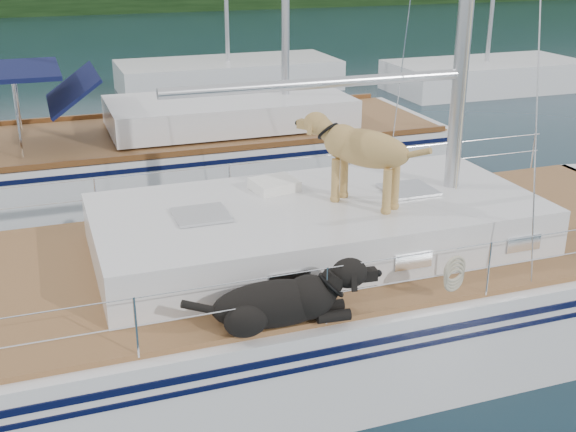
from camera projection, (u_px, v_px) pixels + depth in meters
name	position (u px, v px, depth m)	size (l,w,h in m)	color
ground	(255.00, 347.00, 8.88)	(120.00, 120.00, 0.00)	#0E252B
shore_bank	(56.00, 3.00, 49.30)	(92.00, 1.00, 1.20)	#595147
main_sailboat	(262.00, 297.00, 8.66)	(12.00, 3.83, 14.01)	white
neighbor_sailboat	(178.00, 156.00, 14.52)	(11.00, 3.50, 13.30)	white
bg_boat_center	(228.00, 76.00, 24.04)	(7.20, 3.00, 11.65)	white
bg_boat_east	(485.00, 76.00, 23.90)	(6.40, 3.00, 11.65)	white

